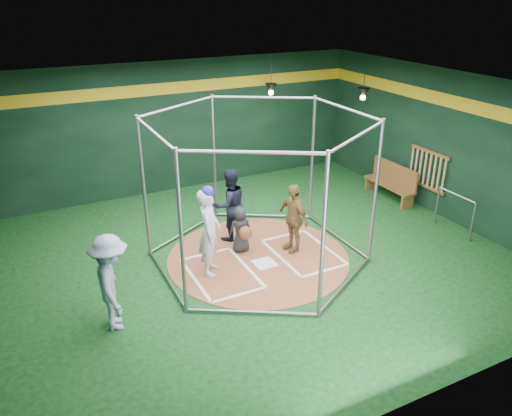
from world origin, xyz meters
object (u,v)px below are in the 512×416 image
batter_figure (209,230)px  dugout_bench (392,181)px  umpire (230,205)px  visitor_leopard (293,218)px

batter_figure → dugout_bench: 5.90m
umpire → dugout_bench: umpire is taller
visitor_leopard → umpire: (-0.98, 1.08, 0.07)m
batter_figure → dugout_bench: (5.73, 1.37, -0.43)m
visitor_leopard → dugout_bench: 4.04m
umpire → dugout_bench: 4.81m
umpire → batter_figure: bearing=45.7°
visitor_leopard → batter_figure: bearing=-96.5°
batter_figure → umpire: bearing=50.7°
batter_figure → visitor_leopard: 1.92m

